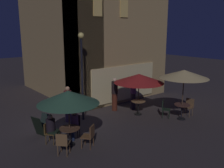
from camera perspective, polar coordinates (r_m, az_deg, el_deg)
name	(u,v)px	position (r m, az deg, el deg)	size (l,w,h in m)	color
ground_plane	(66,123)	(12.23, -10.73, -8.94)	(60.00, 60.00, 0.00)	#373031
cafe_building	(84,37)	(16.13, -6.54, 10.90)	(7.00, 8.60, 7.97)	tan
street_lamp_near_corner	(82,64)	(11.89, -7.03, 4.68)	(0.29, 0.29, 4.30)	black
menu_sandwich_board	(42,125)	(11.06, -16.05, -9.13)	(0.77, 0.71, 0.86)	#1C2825
cafe_table_0	(138,105)	(13.09, 6.12, -4.76)	(0.74, 0.74, 0.75)	black
cafe_table_1	(70,132)	(9.86, -9.78, -10.94)	(0.80, 0.80, 0.71)	black
cafe_table_2	(182,108)	(12.81, 15.92, -5.41)	(0.78, 0.78, 0.78)	black
patio_umbrella_0	(139,78)	(12.74, 6.27, 1.30)	(2.59, 2.59, 2.20)	black
patio_umbrella_1	(68,97)	(9.39, -10.10, -3.05)	(2.35, 2.35, 2.20)	black
patio_umbrella_2	(184,74)	(12.39, 16.40, 2.20)	(2.36, 2.36, 2.53)	black
cafe_chair_0	(90,134)	(9.55, -5.20, -11.59)	(0.60, 0.60, 0.91)	brown
cafe_chair_1	(75,124)	(10.54, -8.54, -9.14)	(0.55, 0.55, 0.94)	black
cafe_chair_2	(49,131)	(10.18, -14.44, -10.51)	(0.56, 0.56, 0.87)	brown
cafe_chair_3	(63,142)	(9.14, -11.38, -13.10)	(0.59, 0.59, 0.87)	brown
cafe_chair_4	(164,107)	(12.85, 12.09, -5.34)	(0.56, 0.56, 0.92)	black
cafe_chair_5	(189,105)	(13.49, 17.42, -4.78)	(0.50, 0.50, 0.90)	brown
patron_seated_0	(74,122)	(10.36, -8.78, -8.80)	(0.51, 0.50, 1.22)	#1E2848
patron_seated_1	(52,127)	(10.06, -13.77, -9.69)	(0.52, 0.54, 1.22)	black
patron_standing_2	(133,94)	(13.86, 4.93, -2.37)	(0.33, 0.33, 1.72)	black
patron_standing_3	(115,94)	(13.57, 0.61, -2.38)	(0.35, 0.35, 1.85)	#522216
patron_standing_4	(68,104)	(12.18, -10.17, -4.60)	(0.37, 0.37, 1.76)	#523B64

